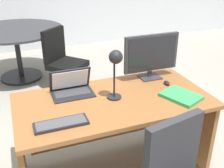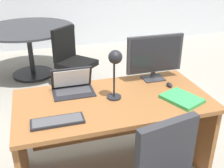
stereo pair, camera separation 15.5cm
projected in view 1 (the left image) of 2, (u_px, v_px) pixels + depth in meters
name	position (u px, v px, depth m)	size (l,w,h in m)	color
ground	(75.00, 98.00, 3.87)	(12.00, 12.00, 0.00)	gray
desk	(112.00, 119.00, 2.42)	(1.61, 0.82, 0.76)	brown
monitor	(151.00, 54.00, 2.57)	(0.54, 0.16, 0.43)	#2D2D33
laptop	(71.00, 85.00, 2.36)	(0.35, 0.24, 0.22)	black
keyboard	(61.00, 124.00, 1.94)	(0.38, 0.14, 0.02)	black
mouse	(167.00, 83.00, 2.52)	(0.04, 0.08, 0.03)	black
desk_lamp	(115.00, 64.00, 2.15)	(0.12, 0.14, 0.43)	black
book	(181.00, 96.00, 2.30)	(0.33, 0.37, 0.03)	green
meeting_table	(16.00, 41.00, 4.26)	(1.46, 1.46, 0.80)	black
meeting_chair_near	(64.00, 67.00, 4.00)	(0.65, 0.66, 0.90)	black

